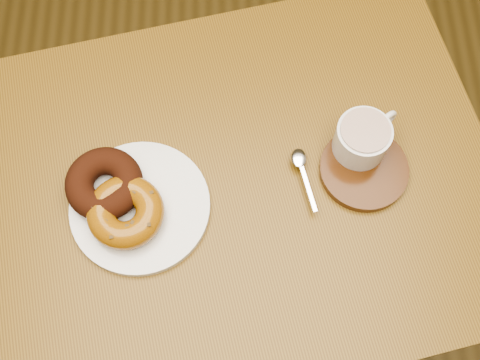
{
  "coord_description": "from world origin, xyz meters",
  "views": [
    {
      "loc": [
        -0.12,
        -0.23,
        1.61
      ],
      "look_at": [
        -0.11,
        0.1,
        0.79
      ],
      "focal_mm": 45.0,
      "sensor_mm": 36.0,
      "label": 1
    }
  ],
  "objects_px": {
    "cafe_table": "(228,212)",
    "donut_plate": "(140,207)",
    "coffee_cup": "(363,138)",
    "saucer": "(364,169)"
  },
  "relations": [
    {
      "from": "cafe_table",
      "to": "donut_plate",
      "type": "relative_size",
      "value": 4.53
    },
    {
      "from": "donut_plate",
      "to": "coffee_cup",
      "type": "height_order",
      "value": "coffee_cup"
    },
    {
      "from": "donut_plate",
      "to": "saucer",
      "type": "relative_size",
      "value": 1.55
    },
    {
      "from": "cafe_table",
      "to": "saucer",
      "type": "relative_size",
      "value": 7.02
    },
    {
      "from": "cafe_table",
      "to": "saucer",
      "type": "distance_m",
      "value": 0.25
    },
    {
      "from": "saucer",
      "to": "coffee_cup",
      "type": "relative_size",
      "value": 1.37
    },
    {
      "from": "cafe_table",
      "to": "donut_plate",
      "type": "height_order",
      "value": "donut_plate"
    },
    {
      "from": "cafe_table",
      "to": "donut_plate",
      "type": "distance_m",
      "value": 0.19
    },
    {
      "from": "cafe_table",
      "to": "donut_plate",
      "type": "bearing_deg",
      "value": -177.81
    },
    {
      "from": "coffee_cup",
      "to": "cafe_table",
      "type": "bearing_deg",
      "value": 158.36
    }
  ]
}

